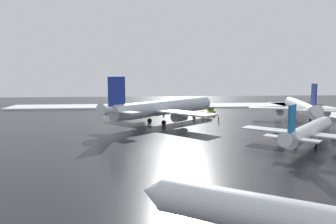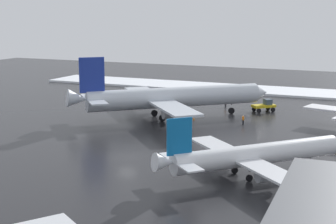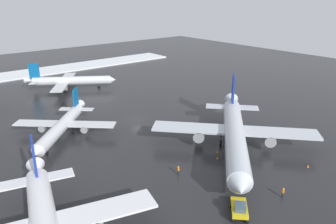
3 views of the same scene
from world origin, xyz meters
name	(u,v)px [view 3 (image 3 of 3)]	position (x,y,z in m)	size (l,w,h in m)	color
ground_plane	(136,119)	(0.00, 0.00, 0.00)	(240.00, 240.00, 0.00)	#232326
snow_bank_left	(42,71)	(-67.00, 0.00, 0.26)	(14.00, 116.00, 0.52)	white
airplane_parked_starboard	(235,133)	(26.85, 5.15, 3.94)	(30.70, 32.28, 11.92)	silver
airplane_distant_tail	(70,81)	(-36.30, -1.47, 2.85)	(21.97, 25.58, 8.63)	silver
airplane_far_rear	(62,126)	(-1.33, -18.27, 2.67)	(21.86, 20.81, 8.08)	silver
pushback_tug	(240,208)	(40.47, -9.72, 1.28)	(4.76, 4.85, 2.50)	gold
ground_crew_by_nose_gear	(178,170)	(26.65, -9.13, 0.97)	(0.36, 0.36, 1.71)	black
ground_crew_near_tug	(283,192)	(41.86, -1.04, 0.97)	(0.36, 0.36, 1.71)	black
traffic_cone_near_nose	(217,158)	(26.98, 0.42, 0.28)	(0.36, 0.36, 0.55)	orange
traffic_cone_mid_line	(217,152)	(25.21, 2.23, 0.28)	(0.36, 0.36, 0.55)	orange
traffic_cone_wingtip_side	(308,166)	(39.48, 10.77, 0.28)	(0.36, 0.36, 0.55)	orange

